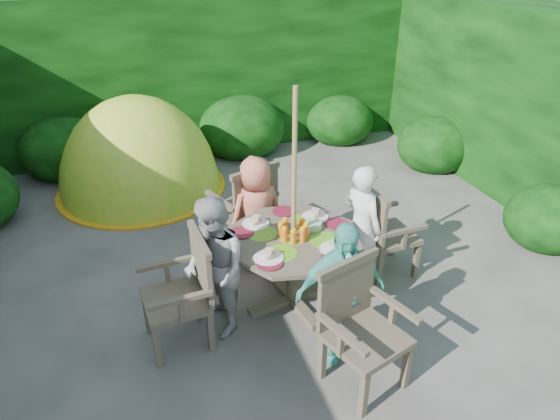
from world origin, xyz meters
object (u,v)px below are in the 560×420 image
object	(u,v)px
parasol_pole	(294,206)
garden_chair_left	(185,290)
garden_chair_back	(247,207)
dome_tent	(143,189)
patio_table	(293,247)
child_right	(361,226)
child_back	(257,213)
child_left	(214,268)
child_front	(341,293)
garden_chair_front	(359,325)
garden_chair_right	(382,230)

from	to	relation	value
parasol_pole	garden_chair_left	world-z (taller)	parasol_pole
garden_chair_back	dome_tent	distance (m)	2.35
parasol_pole	garden_chair_back	bearing A→B (deg)	98.95
dome_tent	patio_table	bearing A→B (deg)	-86.52
child_right	child_back	size ratio (longest dim) A/B	1.04
child_left	child_front	bearing A→B (deg)	48.28
garden_chair_front	dome_tent	size ratio (longest dim) A/B	0.36
patio_table	dome_tent	bearing A→B (deg)	111.58
patio_table	child_front	xyz separation A→B (m)	(0.13, -0.79, 0.01)
garden_chair_back	dome_tent	world-z (taller)	dome_tent
garden_chair_front	child_right	bearing A→B (deg)	45.14
parasol_pole	garden_chair_front	distance (m)	1.22
child_front	garden_chair_left	bearing A→B (deg)	158.41
child_front	dome_tent	xyz separation A→B (m)	(-1.36, 3.89, -0.66)
parasol_pole	garden_chair_front	xyz separation A→B (m)	(0.17, -1.08, -0.55)
garden_chair_back	child_front	world-z (taller)	child_front
patio_table	child_back	size ratio (longest dim) A/B	1.20
patio_table	child_back	bearing A→B (deg)	100.23
garden_chair_right	garden_chair_left	distance (m)	2.18
child_left	dome_tent	world-z (taller)	dome_tent
garden_chair_left	child_back	world-z (taller)	child_back
garden_chair_left	child_front	bearing A→B (deg)	59.07
garden_chair_left	patio_table	bearing A→B (deg)	95.55
patio_table	dome_tent	xyz separation A→B (m)	(-1.23, 3.10, -0.65)
garden_chair_front	dome_tent	bearing A→B (deg)	90.45
child_right	child_left	bearing A→B (deg)	79.89
garden_chair_front	child_right	distance (m)	1.36
child_left	child_front	distance (m)	1.13
patio_table	child_front	distance (m)	0.80
child_right	child_front	size ratio (longest dim) A/B	1.00
child_front	dome_tent	bearing A→B (deg)	113.77
garden_chair_front	garden_chair_left	bearing A→B (deg)	126.76
garden_chair_left	garden_chair_front	size ratio (longest dim) A/B	0.99
child_front	garden_chair_right	bearing A→B (deg)	50.94
child_left	dome_tent	size ratio (longest dim) A/B	0.48
patio_table	child_front	world-z (taller)	child_front
dome_tent	child_right	bearing A→B (deg)	-73.96
child_back	child_front	distance (m)	1.60
garden_chair_left	child_left	size ratio (longest dim) A/B	0.75
garden_chair_right	garden_chair_left	xyz separation A→B (m)	(-2.15, -0.39, 0.02)
garden_chair_back	child_left	distance (m)	1.37
patio_table	child_right	world-z (taller)	child_right
garden_chair_left	garden_chair_back	distance (m)	1.56
dome_tent	parasol_pole	bearing A→B (deg)	-86.60
child_right	child_back	xyz separation A→B (m)	(-0.93, 0.65, -0.03)
child_right	child_back	world-z (taller)	child_right
child_back	dome_tent	xyz separation A→B (m)	(-1.08, 2.31, -0.64)
child_right	child_front	bearing A→B (deg)	124.89
garden_chair_back	child_left	world-z (taller)	child_left
garden_chair_front	child_left	world-z (taller)	child_left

